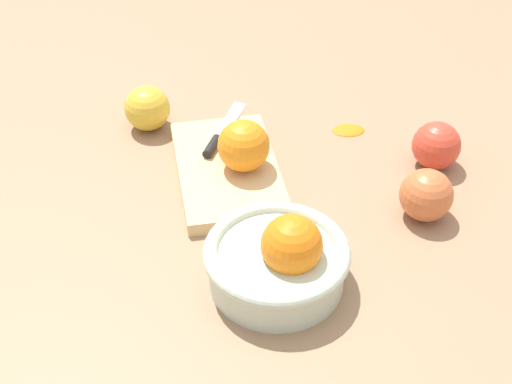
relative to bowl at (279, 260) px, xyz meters
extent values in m
plane|color=#997556|center=(0.16, -0.09, -0.04)|extent=(2.40, 2.40, 0.00)
cylinder|color=beige|center=(0.00, 0.00, -0.01)|extent=(0.17, 0.17, 0.05)
torus|color=beige|center=(0.00, 0.00, 0.01)|extent=(0.18, 0.18, 0.02)
sphere|color=orange|center=(-0.01, -0.01, 0.03)|extent=(0.07, 0.07, 0.07)
cube|color=#DBB77F|center=(0.22, -0.01, -0.03)|extent=(0.27, 0.19, 0.02)
sphere|color=orange|center=(0.21, -0.03, 0.02)|extent=(0.07, 0.07, 0.07)
cube|color=silver|center=(0.32, -0.05, -0.02)|extent=(0.10, 0.09, 0.00)
cylinder|color=black|center=(0.26, -0.01, -0.01)|extent=(0.04, 0.04, 0.01)
sphere|color=#D6422D|center=(0.13, -0.31, 0.00)|extent=(0.07, 0.07, 0.07)
sphere|color=#CC6638|center=(0.04, -0.23, 0.00)|extent=(0.07, 0.07, 0.07)
sphere|color=gold|center=(0.39, 0.06, 0.00)|extent=(0.07, 0.07, 0.07)
ellipsoid|color=orange|center=(0.26, -0.23, -0.03)|extent=(0.05, 0.06, 0.01)
camera|label=1|loc=(-0.55, 0.25, 0.60)|focal=49.38mm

